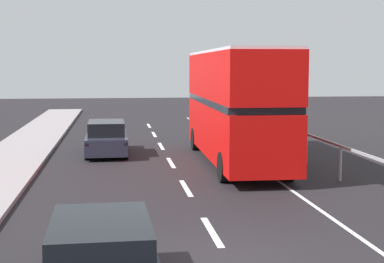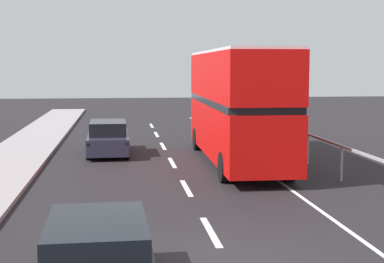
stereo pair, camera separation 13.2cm
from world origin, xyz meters
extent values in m
cube|color=black|center=(0.00, 0.00, -0.05)|extent=(74.58, 120.00, 0.10)
cube|color=silver|center=(0.00, 1.90, 0.00)|extent=(0.16, 2.48, 0.01)
cube|color=silver|center=(0.00, 6.79, 0.00)|extent=(0.16, 2.48, 0.01)
cube|color=silver|center=(0.00, 11.67, 0.00)|extent=(0.16, 2.48, 0.01)
cube|color=silver|center=(0.00, 16.56, 0.00)|extent=(0.16, 2.48, 0.01)
cube|color=silver|center=(0.00, 21.45, 0.00)|extent=(0.16, 2.48, 0.01)
cube|color=silver|center=(0.00, 26.33, 0.00)|extent=(0.16, 2.48, 0.01)
cube|color=silver|center=(3.18, 9.00, 0.00)|extent=(0.12, 46.00, 0.01)
cube|color=#95979C|center=(5.21, 9.00, 1.17)|extent=(0.08, 42.00, 0.08)
cylinder|color=#95979C|center=(5.21, 7.25, 0.58)|extent=(0.10, 0.10, 1.17)
cylinder|color=#95979C|center=(5.21, 10.75, 0.58)|extent=(0.10, 0.10, 1.17)
cylinder|color=#95979C|center=(5.21, 14.25, 0.58)|extent=(0.10, 0.10, 1.17)
cylinder|color=#95979C|center=(5.21, 17.75, 0.58)|extent=(0.10, 0.10, 1.17)
cylinder|color=#95979C|center=(5.21, 21.25, 0.58)|extent=(0.10, 0.10, 1.17)
cylinder|color=#95979C|center=(5.21, 24.75, 0.58)|extent=(0.10, 0.10, 1.17)
cylinder|color=#95979C|center=(5.21, 28.25, 0.58)|extent=(0.10, 0.10, 1.17)
cube|color=red|center=(2.48, 11.22, 1.33)|extent=(2.55, 10.58, 1.97)
cube|color=black|center=(2.48, 11.22, 2.44)|extent=(2.56, 10.16, 0.24)
cube|color=red|center=(2.48, 11.22, 3.43)|extent=(2.55, 10.58, 1.74)
cube|color=silver|center=(2.48, 11.22, 4.35)|extent=(2.49, 10.37, 0.10)
cube|color=black|center=(2.56, 16.48, 1.43)|extent=(2.16, 0.07, 1.38)
cube|color=yellow|center=(2.56, 16.48, 3.86)|extent=(1.44, 0.06, 0.28)
cylinder|color=black|center=(1.44, 15.11, 0.50)|extent=(0.29, 1.00, 1.00)
cylinder|color=black|center=(3.64, 15.08, 0.50)|extent=(0.29, 1.00, 1.00)
cylinder|color=black|center=(1.33, 7.56, 0.50)|extent=(0.29, 1.00, 1.00)
cylinder|color=black|center=(3.53, 7.53, 0.50)|extent=(0.29, 1.00, 1.00)
cube|color=black|center=(-2.43, -2.07, 1.15)|extent=(1.59, 2.38, 0.52)
cylinder|color=black|center=(-3.26, -0.43, 0.32)|extent=(0.21, 0.64, 0.64)
cylinder|color=black|center=(-1.67, -0.40, 0.32)|extent=(0.21, 0.64, 0.64)
cube|color=#252738|center=(-2.54, 14.38, 0.53)|extent=(1.76, 4.54, 0.69)
cube|color=black|center=(-2.54, 14.16, 1.16)|extent=(1.54, 2.50, 0.57)
cube|color=red|center=(-3.28, 12.14, 0.70)|extent=(0.16, 0.06, 0.12)
cube|color=red|center=(-1.76, 12.16, 0.70)|extent=(0.16, 0.06, 0.12)
cylinder|color=black|center=(-3.34, 15.94, 0.32)|extent=(0.21, 0.64, 0.64)
cylinder|color=black|center=(-1.78, 15.96, 0.32)|extent=(0.21, 0.64, 0.64)
cylinder|color=black|center=(-3.31, 12.81, 0.32)|extent=(0.21, 0.64, 0.64)
cylinder|color=black|center=(-1.75, 12.83, 0.32)|extent=(0.21, 0.64, 0.64)
camera|label=1|loc=(-2.19, -11.07, 3.78)|focal=54.81mm
camera|label=2|loc=(-2.05, -11.09, 3.78)|focal=54.81mm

